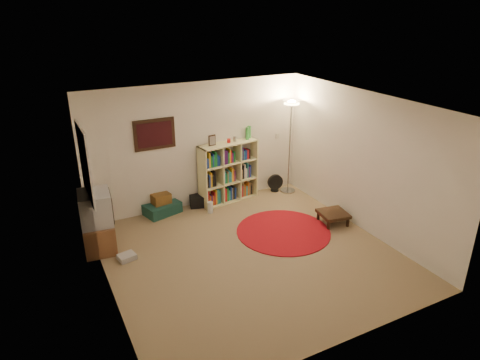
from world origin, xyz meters
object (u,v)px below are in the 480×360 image
object	(u,v)px
tv_stand	(98,222)
suitcase	(162,208)
bookshelf	(227,173)
side_table	(333,214)
floor_lamp	(291,117)
floor_fan	(275,183)

from	to	relation	value
tv_stand	suitcase	distance (m)	1.59
bookshelf	side_table	size ratio (longest dim) A/B	2.64
bookshelf	tv_stand	world-z (taller)	bookshelf
tv_stand	suitcase	world-z (taller)	tv_stand
bookshelf	suitcase	world-z (taller)	bookshelf
floor_lamp	side_table	distance (m)	2.22
tv_stand	side_table	xyz separation A→B (m)	(4.06, -1.08, -0.31)
floor_lamp	tv_stand	world-z (taller)	floor_lamp
floor_lamp	floor_fan	bearing A→B (deg)	151.62
bookshelf	tv_stand	size ratio (longest dim) A/B	1.46
bookshelf	side_table	xyz separation A→B (m)	(1.31, -1.84, -0.42)
tv_stand	side_table	bearing A→B (deg)	-8.83
floor_fan	side_table	size ratio (longest dim) A/B	0.68
floor_lamp	tv_stand	bearing A→B (deg)	-172.09
suitcase	side_table	bearing A→B (deg)	-49.55
suitcase	side_table	xyz separation A→B (m)	(2.73, -1.86, 0.08)
tv_stand	suitcase	size ratio (longest dim) A/B	1.36
floor_lamp	side_table	bearing A→B (deg)	-92.23
suitcase	side_table	distance (m)	3.31
suitcase	floor_lamp	bearing A→B (deg)	-19.68
suitcase	side_table	size ratio (longest dim) A/B	1.33
floor_fan	side_table	xyz separation A→B (m)	(0.18, -1.78, -0.00)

